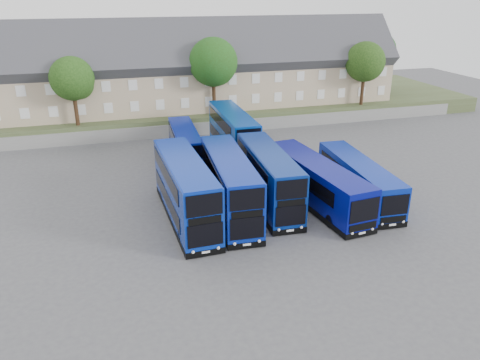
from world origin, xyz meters
name	(u,v)px	position (x,y,z in m)	size (l,w,h in m)	color
ground	(268,222)	(0.00, 0.00, 0.00)	(120.00, 120.00, 0.00)	#4C4C51
retaining_wall	(201,128)	(0.00, 24.00, 0.75)	(70.00, 0.40, 1.50)	slate
earth_bank	(186,108)	(0.00, 34.00, 1.00)	(80.00, 20.00, 2.00)	#444E2C
terrace_row	(190,71)	(0.00, 30.00, 6.60)	(54.00, 10.40, 11.20)	tan
dd_front_left	(185,191)	(-5.79, 2.35, 2.30)	(3.11, 11.88, 4.69)	#0829A3
dd_front_mid	(229,186)	(-2.36, 2.42, 2.27)	(3.39, 11.75, 4.61)	#08229C
dd_front_right	(268,179)	(1.10, 3.22, 2.18)	(3.14, 11.29, 4.44)	navy
dd_rear_left	(185,149)	(-3.82, 13.41, 1.90)	(2.73, 9.88, 3.88)	#081B93
dd_rear_right	(233,134)	(1.65, 15.68, 2.26)	(2.84, 11.60, 4.59)	#0940A5
coach_east_a	(316,184)	(4.87, 2.23, 1.72)	(4.00, 13.00, 3.50)	#060D7D
coach_east_b	(358,180)	(8.67, 2.18, 1.56)	(3.19, 11.81, 3.19)	#08239E
tree_west	(74,80)	(-13.85, 25.10, 7.05)	(4.80, 4.80, 7.65)	#382314
tree_mid	(214,64)	(2.15, 25.60, 8.07)	(5.76, 5.76, 9.18)	#382314
tree_east	(366,63)	(22.15, 25.10, 7.39)	(5.12, 5.12, 8.16)	#382314
tree_far	(377,52)	(28.15, 32.10, 7.73)	(5.44, 5.44, 8.67)	#382314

